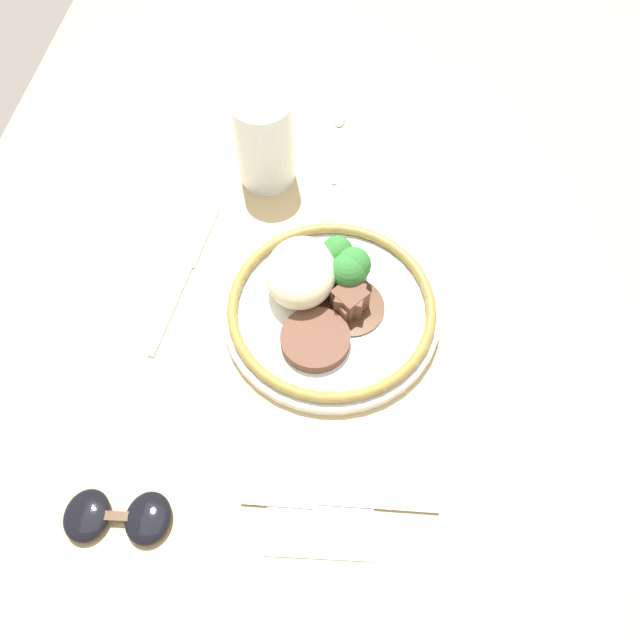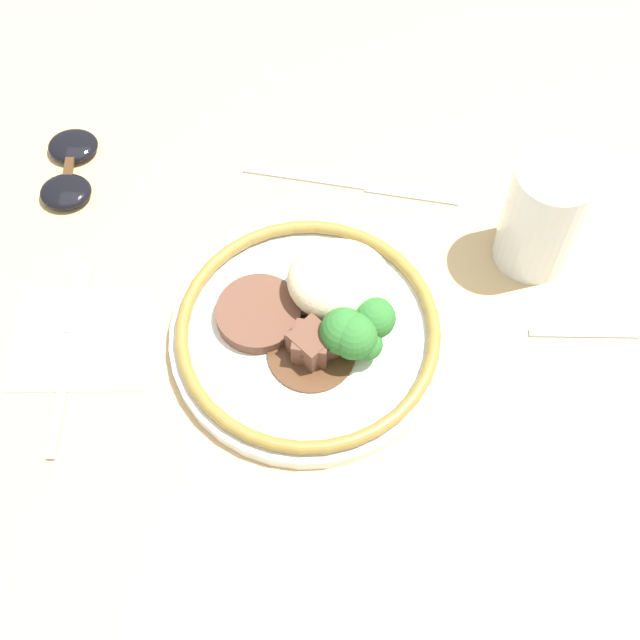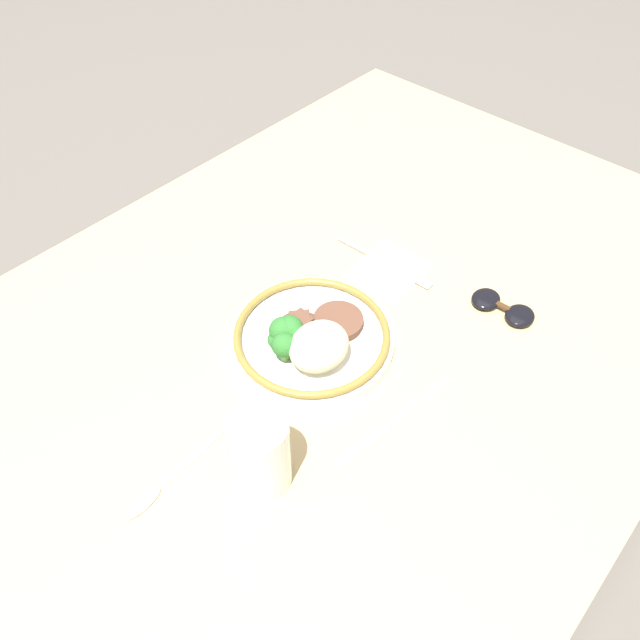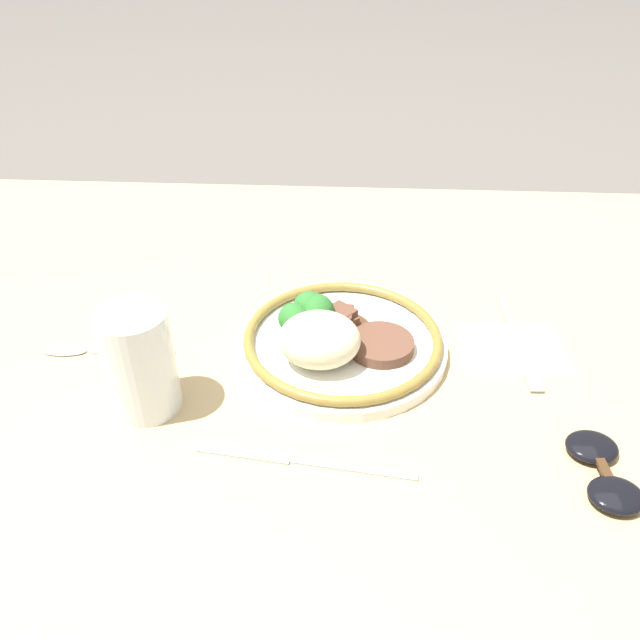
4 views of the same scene
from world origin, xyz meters
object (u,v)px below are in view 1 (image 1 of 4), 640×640
Objects in this scene: knife at (188,272)px; spoon at (339,124)px; juice_glass at (265,144)px; fork at (320,501)px; sunglasses at (117,517)px; plate at (327,299)px.

knife is 1.36× the size of spoon.
juice_glass is 0.44m from fork.
sunglasses is at bearing -172.88° from knife.
fork is 0.32m from knife.
sunglasses is at bearing 146.19° from plate.
knife is at bearing 156.77° from juice_glass.
knife is 0.31m from spoon.
fork and spoon have the same top height.
fork is at bearing -175.64° from plate.
plate is 2.32× the size of sunglasses.
spoon is at bearing 3.05° from plate.
spoon is 1.50× the size of sunglasses.
plate reaches higher than knife.
plate reaches higher than fork.
plate is at bearing -37.90° from sunglasses.
juice_glass is 0.19m from knife.
juice_glass reaches higher than spoon.
fork is at bearing -135.96° from knife.
fork is at bearing -164.33° from juice_glass.
fork reaches higher than knife.
fork is at bearing -82.84° from sunglasses.
sunglasses reaches higher than fork.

